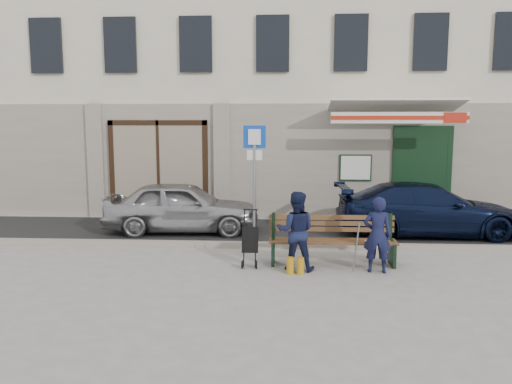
# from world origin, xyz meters

# --- Properties ---
(ground) EXTENTS (80.00, 80.00, 0.00)m
(ground) POSITION_xyz_m (0.00, 0.00, 0.00)
(ground) COLOR #9E9991
(ground) RESTS_ON ground
(asphalt_lane) EXTENTS (60.00, 3.20, 0.01)m
(asphalt_lane) POSITION_xyz_m (0.00, 3.10, 0.01)
(asphalt_lane) COLOR #282828
(asphalt_lane) RESTS_ON ground
(curb) EXTENTS (60.00, 0.18, 0.12)m
(curb) POSITION_xyz_m (0.00, 1.50, 0.06)
(curb) COLOR #9E9384
(curb) RESTS_ON ground
(building) EXTENTS (20.00, 8.27, 10.00)m
(building) POSITION_xyz_m (0.01, 8.45, 4.97)
(building) COLOR beige
(building) RESTS_ON ground
(car_silver) EXTENTS (3.81, 1.70, 1.27)m
(car_silver) POSITION_xyz_m (-2.15, 2.96, 0.64)
(car_silver) COLOR #A6A6AB
(car_silver) RESTS_ON ground
(car_navy) EXTENTS (4.34, 1.82, 1.25)m
(car_navy) POSITION_xyz_m (3.76, 3.00, 0.63)
(car_navy) COLOR black
(car_navy) RESTS_ON ground
(parking_sign) EXTENTS (0.48, 0.11, 2.61)m
(parking_sign) POSITION_xyz_m (-0.29, 1.72, 1.75)
(parking_sign) COLOR gray
(parking_sign) RESTS_ON ground
(bench) EXTENTS (2.40, 1.17, 0.98)m
(bench) POSITION_xyz_m (1.22, 0.33, 0.46)
(bench) COLOR brown
(bench) RESTS_ON ground
(man) EXTENTS (0.53, 0.37, 1.37)m
(man) POSITION_xyz_m (2.02, -0.15, 0.69)
(man) COLOR #141738
(man) RESTS_ON ground
(woman) EXTENTS (0.74, 0.60, 1.45)m
(woman) POSITION_xyz_m (0.57, -0.08, 0.72)
(woman) COLOR #151B3B
(woman) RESTS_ON ground
(stroller) EXTENTS (0.31, 0.44, 1.05)m
(stroller) POSITION_xyz_m (-0.28, 0.15, 0.47)
(stroller) COLOR black
(stroller) RESTS_ON ground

